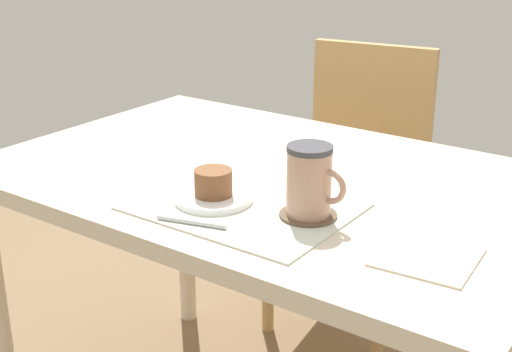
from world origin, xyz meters
The scene contains 9 objects.
dining_table centered at (0.00, 0.00, 0.64)m, with size 1.20×0.78×0.71m.
wooden_chair centered at (-0.16, 0.69, 0.48)m, with size 0.47×0.47×0.85m.
placemat centered at (0.06, -0.18, 0.72)m, with size 0.39×0.30×0.00m, color silver.
pastry_plate centered at (0.00, -0.20, 0.72)m, with size 0.15×0.15×0.01m, color white.
pastry centered at (0.00, -0.20, 0.76)m, with size 0.07×0.07×0.05m, color brown.
coffee_coaster centered at (0.18, -0.16, 0.72)m, with size 0.10×0.10×0.01m, color brown.
coffee_mug centered at (0.18, -0.16, 0.79)m, with size 0.11×0.08×0.13m.
teaspoon centered at (0.04, -0.30, 0.72)m, with size 0.01×0.01×0.13m, color silver.
paper_napkin centered at (0.42, -0.18, 0.72)m, with size 0.15×0.15×0.00m, color silver.
Camera 1 is at (0.78, -1.16, 1.23)m, focal length 50.00 mm.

